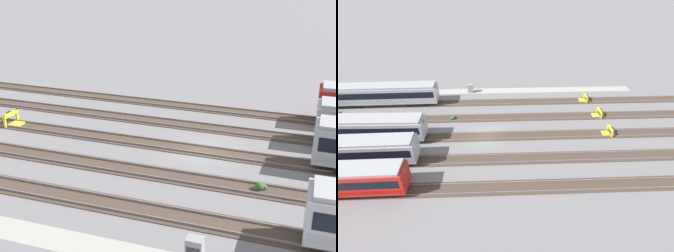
# 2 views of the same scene
# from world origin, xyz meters

# --- Properties ---
(ground_plane) EXTENTS (400.00, 400.00, 0.00)m
(ground_plane) POSITION_xyz_m (0.00, 0.00, 0.00)
(ground_plane) COLOR slate
(rail_track_nearest) EXTENTS (90.00, 2.23, 0.21)m
(rail_track_nearest) POSITION_xyz_m (0.00, -9.71, 0.04)
(rail_track_nearest) COLOR #47382D
(rail_track_nearest) RESTS_ON ground
(rail_track_near_inner) EXTENTS (90.00, 2.23, 0.21)m
(rail_track_near_inner) POSITION_xyz_m (0.00, -4.85, 0.04)
(rail_track_near_inner) COLOR #47382D
(rail_track_near_inner) RESTS_ON ground
(rail_track_middle) EXTENTS (90.00, 2.24, 0.21)m
(rail_track_middle) POSITION_xyz_m (0.00, 0.00, 0.04)
(rail_track_middle) COLOR #47382D
(rail_track_middle) RESTS_ON ground
(rail_track_far_inner) EXTENTS (90.00, 2.23, 0.21)m
(rail_track_far_inner) POSITION_xyz_m (0.00, 4.85, 0.04)
(rail_track_far_inner) COLOR #47382D
(rail_track_far_inner) RESTS_ON ground
(rail_track_farthest) EXTENTS (90.00, 2.23, 0.21)m
(rail_track_farthest) POSITION_xyz_m (0.00, 9.71, 0.04)
(rail_track_farthest) COLOR #47382D
(rail_track_farthest) RESTS_ON ground
(bumper_stop_middle_track) EXTENTS (1.34, 2.00, 1.22)m
(bumper_stop_middle_track) POSITION_xyz_m (-17.95, -0.00, 0.51)
(bumper_stop_middle_track) COLOR yellow
(bumper_stop_middle_track) RESTS_ON ground
(electrical_cabinet) EXTENTS (0.90, 0.73, 1.60)m
(electrical_cabinet) POSITION_xyz_m (3.01, -13.64, 0.80)
(electrical_cabinet) COLOR gray
(electrical_cabinet) RESTS_ON ground
(weed_clump) EXTENTS (0.92, 0.70, 0.64)m
(weed_clump) POSITION_xyz_m (5.19, -4.76, 0.24)
(weed_clump) COLOR #38602D
(weed_clump) RESTS_ON ground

